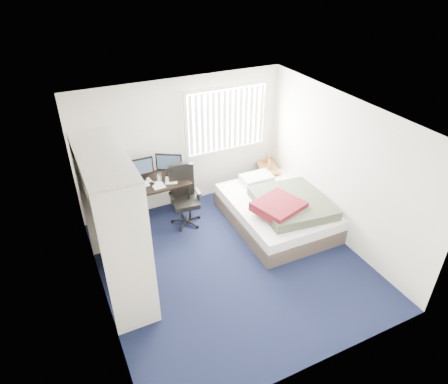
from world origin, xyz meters
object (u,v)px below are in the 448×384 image
office_chair (184,201)px  nightstand (267,167)px  desk (140,182)px  bed (278,210)px

office_chair → nightstand: (2.01, 0.42, 0.02)m
desk → bed: 2.54m
office_chair → bed: (1.52, -0.81, -0.15)m
desk → nightstand: desk is taller
desk → bed: desk is taller
desk → office_chair: 0.86m
desk → nightstand: size_ratio=1.97×
desk → bed: (2.21, -1.13, -0.55)m
office_chair → desk: bearing=155.1°
office_chair → bed: office_chair is taller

